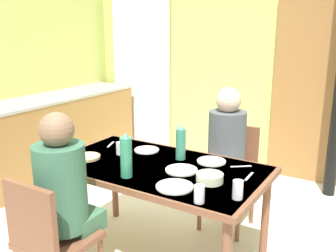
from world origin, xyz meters
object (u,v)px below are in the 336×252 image
person_far_diner (226,142)px  water_bottle_green_near (181,143)px  person_near_diner (63,185)px  serving_bowl_center (210,178)px  dining_table (157,175)px  water_bottle_green_far (126,156)px  chair_near_diner (49,238)px  kitchen_counter (58,133)px  chair_far_diner (231,170)px

person_far_diner → water_bottle_green_near: (-0.17, -0.44, 0.08)m
person_far_diner → water_bottle_green_near: size_ratio=2.94×
person_near_diner → serving_bowl_center: (0.68, 0.57, -0.01)m
dining_table → water_bottle_green_far: bearing=-101.5°
chair_near_diner → serving_bowl_center: bearing=46.1°
kitchen_counter → person_far_diner: size_ratio=2.83×
serving_bowl_center → kitchen_counter: bearing=158.0°
kitchen_counter → dining_table: bearing=-24.6°
dining_table → person_far_diner: (0.25, 0.64, 0.11)m
person_near_diner → serving_bowl_center: size_ratio=4.53×
chair_near_diner → person_far_diner: size_ratio=1.13×
person_near_diner → person_far_diner: same height
water_bottle_green_near → water_bottle_green_far: size_ratio=0.88×
kitchen_counter → water_bottle_green_far: water_bottle_green_far is taller
kitchen_counter → water_bottle_green_near: bearing=-19.0°
dining_table → chair_far_diner: chair_far_diner is taller
kitchen_counter → dining_table: kitchen_counter is taller
chair_near_diner → water_bottle_green_far: bearing=69.7°
dining_table → water_bottle_green_far: 0.35m
chair_near_diner → person_near_diner: bearing=90.0°
serving_bowl_center → water_bottle_green_near: bearing=143.3°
dining_table → chair_far_diner: (0.25, 0.78, -0.17)m
serving_bowl_center → person_near_diner: bearing=-140.0°
person_near_diner → water_bottle_green_far: 0.43m
chair_near_diner → person_near_diner: person_near_diner is taller
kitchen_counter → serving_bowl_center: bearing=-22.0°
water_bottle_green_near → water_bottle_green_far: 0.49m
kitchen_counter → water_bottle_green_near: (2.08, -0.72, 0.41)m
person_far_diner → person_near_diner: bearing=69.1°
dining_table → person_far_diner: 0.69m
kitchen_counter → water_bottle_green_near: size_ratio=8.31×
kitchen_counter → water_bottle_green_far: bearing=-31.4°
person_near_diner → water_bottle_green_far: person_near_diner is taller
chair_far_diner → water_bottle_green_near: water_bottle_green_near is taller
chair_near_diner → person_near_diner: 0.31m
chair_near_diner → person_far_diner: (0.49, 1.42, 0.28)m
kitchen_counter → serving_bowl_center: (2.44, -0.99, 0.32)m
kitchen_counter → person_far_diner: bearing=-7.1°
person_near_diner → serving_bowl_center: person_near_diner is taller
person_far_diner → serving_bowl_center: size_ratio=4.53×
dining_table → water_bottle_green_far: (-0.06, -0.27, 0.21)m
dining_table → person_far_diner: person_far_diner is taller
person_near_diner → person_far_diner: 1.37m
chair_near_diner → water_bottle_green_near: 1.09m
water_bottle_green_near → water_bottle_green_far: water_bottle_green_far is taller
dining_table → chair_near_diner: size_ratio=1.73×
chair_far_diner → serving_bowl_center: 0.91m
chair_near_diner → water_bottle_green_far: size_ratio=2.94×
serving_bowl_center → person_far_diner: bearing=105.2°
person_near_diner → person_far_diner: size_ratio=1.00×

